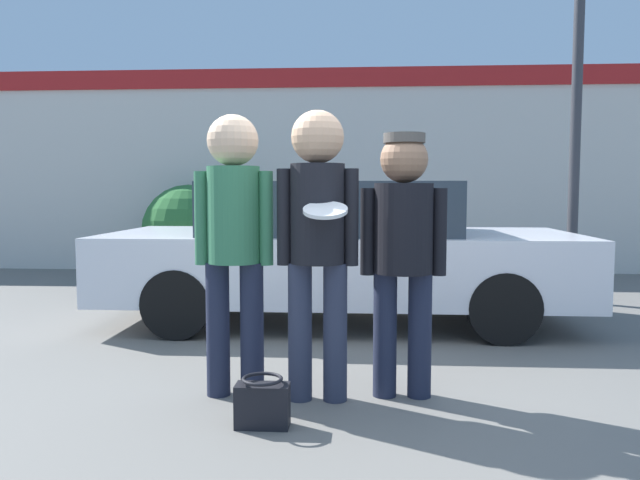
% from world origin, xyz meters
% --- Properties ---
extents(ground_plane, '(56.00, 56.00, 0.00)m').
position_xyz_m(ground_plane, '(0.00, 0.00, 0.00)').
color(ground_plane, '#66635E').
extents(storefront_building, '(24.00, 0.22, 3.24)m').
position_xyz_m(storefront_building, '(0.00, 6.26, 1.65)').
color(storefront_building, silver).
rests_on(storefront_building, ground).
extents(person_left, '(0.50, 0.33, 1.79)m').
position_xyz_m(person_left, '(-0.66, 0.04, 1.07)').
color(person_left, '#1E2338').
rests_on(person_left, ground).
extents(person_middle_with_frisbee, '(0.50, 0.54, 1.80)m').
position_xyz_m(person_middle_with_frisbee, '(-0.12, -0.02, 1.09)').
color(person_middle_with_frisbee, '#2D3347').
rests_on(person_middle_with_frisbee, ground).
extents(person_right, '(0.54, 0.37, 1.67)m').
position_xyz_m(person_right, '(0.41, 0.09, 1.01)').
color(person_right, '#1E2338').
rests_on(person_right, ground).
extents(parked_car_near, '(4.59, 1.93, 1.40)m').
position_xyz_m(parked_car_near, '(-0.08, 2.39, 0.71)').
color(parked_car_near, silver).
rests_on(parked_car_near, ground).
extents(street_lamp, '(1.29, 0.35, 5.06)m').
position_xyz_m(street_lamp, '(2.86, 3.63, 3.16)').
color(street_lamp, '#38383D').
rests_on(street_lamp, ground).
extents(shrub, '(1.40, 1.40, 1.40)m').
position_xyz_m(shrub, '(-2.45, 5.37, 0.70)').
color(shrub, '#2D6B33').
rests_on(shrub, ground).
extents(handbag, '(0.30, 0.23, 0.28)m').
position_xyz_m(handbag, '(-0.40, -0.49, 0.14)').
color(handbag, black).
rests_on(handbag, ground).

